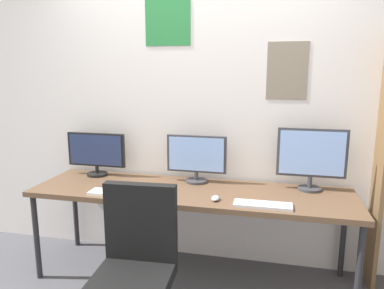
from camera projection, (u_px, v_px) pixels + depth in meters
The scene contains 9 objects.
wall_back at pixel (202, 112), 3.10m from camera, with size 4.88×0.11×2.60m.
desk at pixel (191, 196), 2.82m from camera, with size 2.48×0.68×0.74m.
office_chair at pixel (136, 286), 2.13m from camera, with size 0.52×0.52×0.99m.
monitor_left at pixel (96, 152), 3.17m from camera, with size 0.53×0.18×0.38m.
monitor_center at pixel (196, 157), 2.97m from camera, with size 0.49×0.18×0.39m.
monitor_right at pixel (312, 156), 2.76m from camera, with size 0.52×0.18×0.48m.
keyboard_left at pixel (111, 193), 2.71m from camera, with size 0.33×0.13×0.02m, color silver.
keyboard_right at pixel (263, 205), 2.46m from camera, with size 0.39×0.13×0.02m, color silver.
computer_mouse at pixel (215, 198), 2.58m from camera, with size 0.06×0.10×0.03m, color silver.
Camera 1 is at (0.62, -2.01, 1.64)m, focal length 33.87 mm.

